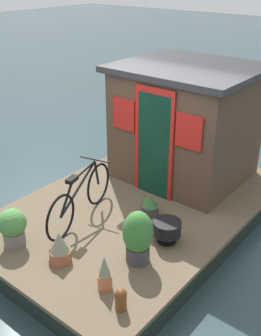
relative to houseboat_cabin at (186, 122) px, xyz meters
The scene contains 11 objects.
ground_plane 1.90m from the houseboat_cabin, behind, with size 60.00×60.00×0.00m, color #2D4247.
houseboat_deck 1.76m from the houseboat_cabin, behind, with size 4.82×3.15×0.40m.
houseboat_cabin is the anchor object (origin of this frame).
bicycle 2.30m from the houseboat_cabin, behind, with size 1.68×0.58×0.80m.
potted_plant_thyme 1.70m from the houseboat_cabin, 167.12° to the right, with size 0.28×0.28×0.33m.
potted_plant_sage 2.63m from the houseboat_cabin, 160.34° to the right, with size 0.39×0.39×0.73m.
potted_plant_geranium 3.26m from the houseboat_cabin, 164.03° to the right, with size 0.17×0.17×0.45m.
potted_plant_ivy 3.33m from the houseboat_cabin, 168.46° to the left, with size 0.39×0.39×0.53m.
potted_plant_succulent 3.14m from the houseboat_cabin, behind, with size 0.28×0.28×0.43m.
charcoal_grill 2.20m from the houseboat_cabin, 153.47° to the right, with size 0.39×0.39×0.32m.
mooring_bollard 3.51m from the houseboat_cabin, 158.86° to the right, with size 0.14×0.14×0.28m.
Camera 1 is at (-4.39, -3.41, 3.81)m, focal length 43.54 mm.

